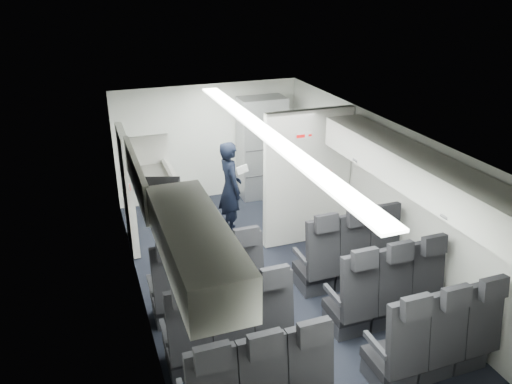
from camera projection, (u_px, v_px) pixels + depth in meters
cabin_shell at (266, 205)px, 6.59m from camera, size 3.41×6.01×2.16m
seat_row_front at (281, 272)px, 6.42m from camera, size 3.33×0.56×1.24m
seat_row_mid at (311, 313)px, 5.65m from camera, size 3.33×0.56×1.24m
seat_row_rear at (351, 368)px, 4.87m from camera, size 3.33×0.56×1.24m
overhead_bin_left_rear at (195, 246)px, 4.14m from camera, size 0.53×1.80×0.40m
overhead_bin_left_front_open at (156, 184)px, 5.69m from camera, size 0.64×1.70×0.72m
overhead_bin_right_rear at (468, 199)px, 5.01m from camera, size 0.53×1.80×0.40m
overhead_bin_right_front at (373, 147)px, 6.52m from camera, size 0.53×1.70×0.40m
bulkhead_partition at (307, 178)px, 7.61m from camera, size 1.40×0.15×2.13m
galley_unit at (262, 148)px, 9.30m from camera, size 0.85×0.52×1.90m
boarding_door at (128, 190)px, 7.49m from camera, size 0.12×1.27×1.86m
flight_attendant at (230, 188)px, 7.99m from camera, size 0.40×0.58×1.56m
carry_on_bag at (161, 191)px, 5.36m from camera, size 0.45×0.38×0.23m
papers at (242, 169)px, 7.88m from camera, size 0.18×0.02×0.13m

